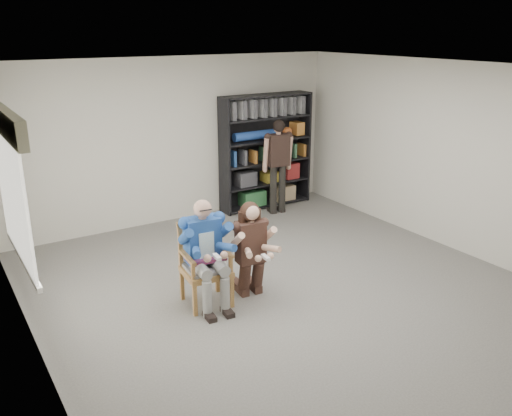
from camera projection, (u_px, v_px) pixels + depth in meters
room_shell at (297, 191)px, 6.43m from camera, size 6.00×7.00×2.80m
floor at (294, 296)px, 6.87m from camera, size 6.00×7.00×0.01m
window_left at (14, 190)px, 5.67m from camera, size 0.16×2.00×1.75m
armchair at (206, 265)px, 6.54m from camera, size 0.65×0.63×1.03m
seated_man at (205, 253)px, 6.50m from camera, size 0.65×0.86×1.34m
kneeling_woman at (252, 251)px, 6.71m from camera, size 0.59×0.87×1.23m
bookshelf at (266, 152)px, 10.03m from camera, size 1.80×0.38×2.10m
standing_man at (278, 167)px, 9.70m from camera, size 0.57×0.37×1.71m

